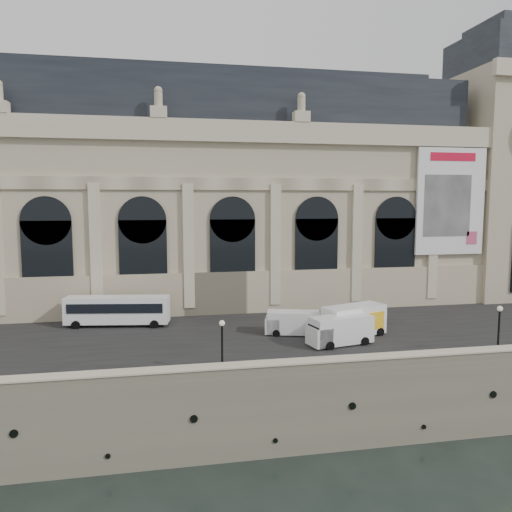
{
  "coord_description": "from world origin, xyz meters",
  "views": [
    {
      "loc": [
        -12.06,
        -34.37,
        19.15
      ],
      "look_at": [
        -1.24,
        22.0,
        12.72
      ],
      "focal_mm": 35.0,
      "sensor_mm": 36.0,
      "label": 1
    }
  ],
  "objects_px": {
    "box_truck": "(351,322)",
    "lamp_left": "(222,349)",
    "van_b": "(338,331)",
    "lamp_right": "(499,332)",
    "bus_left": "(117,310)",
    "van_c": "(290,323)"
  },
  "relations": [
    {
      "from": "box_truck",
      "to": "lamp_right",
      "type": "bearing_deg",
      "value": -40.28
    },
    {
      "from": "van_c",
      "to": "lamp_left",
      "type": "xyz_separation_m",
      "value": [
        -7.95,
        -10.29,
        0.94
      ]
    },
    {
      "from": "bus_left",
      "to": "van_c",
      "type": "distance_m",
      "value": 18.17
    },
    {
      "from": "lamp_left",
      "to": "lamp_right",
      "type": "height_order",
      "value": "lamp_right"
    },
    {
      "from": "bus_left",
      "to": "van_c",
      "type": "height_order",
      "value": "bus_left"
    },
    {
      "from": "van_b",
      "to": "lamp_right",
      "type": "relative_size",
      "value": 1.43
    },
    {
      "from": "van_c",
      "to": "box_truck",
      "type": "xyz_separation_m",
      "value": [
        5.51,
        -1.93,
        0.33
      ]
    },
    {
      "from": "van_b",
      "to": "lamp_right",
      "type": "height_order",
      "value": "lamp_right"
    },
    {
      "from": "van_c",
      "to": "lamp_right",
      "type": "distance_m",
      "value": 18.43
    },
    {
      "from": "lamp_right",
      "to": "box_truck",
      "type": "bearing_deg",
      "value": 139.72
    },
    {
      "from": "box_truck",
      "to": "lamp_left",
      "type": "relative_size",
      "value": 1.84
    },
    {
      "from": "van_b",
      "to": "lamp_left",
      "type": "bearing_deg",
      "value": -151.9
    },
    {
      "from": "lamp_left",
      "to": "lamp_right",
      "type": "bearing_deg",
      "value": 0.16
    },
    {
      "from": "bus_left",
      "to": "lamp_left",
      "type": "bearing_deg",
      "value": -62.1
    },
    {
      "from": "bus_left",
      "to": "lamp_right",
      "type": "distance_m",
      "value": 36.35
    },
    {
      "from": "bus_left",
      "to": "van_b",
      "type": "xyz_separation_m",
      "value": [
        20.24,
        -10.89,
        -0.41
      ]
    },
    {
      "from": "bus_left",
      "to": "van_b",
      "type": "relative_size",
      "value": 1.73
    },
    {
      "from": "bus_left",
      "to": "box_truck",
      "type": "height_order",
      "value": "bus_left"
    },
    {
      "from": "box_truck",
      "to": "bus_left",
      "type": "bearing_deg",
      "value": 159.1
    },
    {
      "from": "van_b",
      "to": "lamp_left",
      "type": "distance_m",
      "value": 12.82
    },
    {
      "from": "bus_left",
      "to": "van_b",
      "type": "bearing_deg",
      "value": -28.29
    },
    {
      "from": "bus_left",
      "to": "box_truck",
      "type": "bearing_deg",
      "value": -20.9
    }
  ]
}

